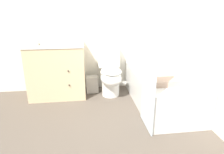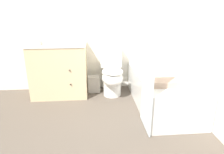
{
  "view_description": "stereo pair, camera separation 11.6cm",
  "coord_description": "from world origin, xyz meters",
  "px_view_note": "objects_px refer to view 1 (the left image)",
  "views": [
    {
      "loc": [
        -0.28,
        -1.73,
        1.41
      ],
      "look_at": [
        0.06,
        0.8,
        0.53
      ],
      "focal_mm": 32.0,
      "sensor_mm": 36.0,
      "label": 1
    },
    {
      "loc": [
        -0.17,
        -1.74,
        1.41
      ],
      "look_at": [
        0.06,
        0.8,
        0.53
      ],
      "focal_mm": 32.0,
      "sensor_mm": 36.0,
      "label": 2
    }
  ],
  "objects_px": {
    "soap_dispenser": "(76,39)",
    "hand_towel_folded": "(32,43)",
    "tissue_box": "(72,41)",
    "sink_faucet": "(56,40)",
    "toilet": "(110,74)",
    "wastebasket": "(92,84)",
    "bathtub": "(160,89)",
    "bath_towel_folded": "(164,82)",
    "vanity_cabinet": "(57,70)"
  },
  "relations": [
    {
      "from": "soap_dispenser",
      "to": "hand_towel_folded",
      "type": "xyz_separation_m",
      "value": [
        -0.65,
        -0.09,
        -0.03
      ]
    },
    {
      "from": "tissue_box",
      "to": "sink_faucet",
      "type": "bearing_deg",
      "value": 143.71
    },
    {
      "from": "toilet",
      "to": "hand_towel_folded",
      "type": "distance_m",
      "value": 1.31
    },
    {
      "from": "wastebasket",
      "to": "tissue_box",
      "type": "relative_size",
      "value": 2.4
    },
    {
      "from": "toilet",
      "to": "tissue_box",
      "type": "bearing_deg",
      "value": 172.76
    },
    {
      "from": "wastebasket",
      "to": "hand_towel_folded",
      "type": "height_order",
      "value": "hand_towel_folded"
    },
    {
      "from": "bathtub",
      "to": "sink_faucet",
      "type": "bearing_deg",
      "value": 155.39
    },
    {
      "from": "toilet",
      "to": "bathtub",
      "type": "distance_m",
      "value": 0.85
    },
    {
      "from": "hand_towel_folded",
      "to": "bathtub",
      "type": "bearing_deg",
      "value": -12.09
    },
    {
      "from": "soap_dispenser",
      "to": "tissue_box",
      "type": "bearing_deg",
      "value": 155.12
    },
    {
      "from": "toilet",
      "to": "bath_towel_folded",
      "type": "xyz_separation_m",
      "value": [
        0.58,
        -0.9,
        0.15
      ]
    },
    {
      "from": "sink_faucet",
      "to": "wastebasket",
      "type": "xyz_separation_m",
      "value": [
        0.57,
        -0.13,
        -0.78
      ]
    },
    {
      "from": "vanity_cabinet",
      "to": "bath_towel_folded",
      "type": "height_order",
      "value": "vanity_cabinet"
    },
    {
      "from": "sink_faucet",
      "to": "hand_towel_folded",
      "type": "height_order",
      "value": "sink_faucet"
    },
    {
      "from": "bath_towel_folded",
      "to": "hand_towel_folded",
      "type": "bearing_deg",
      "value": 154.35
    },
    {
      "from": "sink_faucet",
      "to": "wastebasket",
      "type": "bearing_deg",
      "value": -12.59
    },
    {
      "from": "tissue_box",
      "to": "hand_towel_folded",
      "type": "distance_m",
      "value": 0.59
    },
    {
      "from": "toilet",
      "to": "bath_towel_folded",
      "type": "height_order",
      "value": "toilet"
    },
    {
      "from": "tissue_box",
      "to": "wastebasket",
      "type": "bearing_deg",
      "value": 12.56
    },
    {
      "from": "vanity_cabinet",
      "to": "hand_towel_folded",
      "type": "distance_m",
      "value": 0.57
    },
    {
      "from": "vanity_cabinet",
      "to": "hand_towel_folded",
      "type": "bearing_deg",
      "value": -160.01
    },
    {
      "from": "toilet",
      "to": "tissue_box",
      "type": "distance_m",
      "value": 0.82
    },
    {
      "from": "toilet",
      "to": "bathtub",
      "type": "relative_size",
      "value": 0.51
    },
    {
      "from": "sink_faucet",
      "to": "tissue_box",
      "type": "xyz_separation_m",
      "value": [
        0.26,
        -0.19,
        0.01
      ]
    },
    {
      "from": "vanity_cabinet",
      "to": "bathtub",
      "type": "relative_size",
      "value": 0.57
    },
    {
      "from": "bathtub",
      "to": "tissue_box",
      "type": "xyz_separation_m",
      "value": [
        -1.32,
        0.53,
        0.68
      ]
    },
    {
      "from": "soap_dispenser",
      "to": "toilet",
      "type": "bearing_deg",
      "value": -4.79
    },
    {
      "from": "tissue_box",
      "to": "vanity_cabinet",
      "type": "bearing_deg",
      "value": -177.96
    },
    {
      "from": "wastebasket",
      "to": "soap_dispenser",
      "type": "bearing_deg",
      "value": -156.92
    },
    {
      "from": "toilet",
      "to": "hand_towel_folded",
      "type": "relative_size",
      "value": 4.08
    },
    {
      "from": "tissue_box",
      "to": "bath_towel_folded",
      "type": "bearing_deg",
      "value": -39.32
    },
    {
      "from": "wastebasket",
      "to": "hand_towel_folded",
      "type": "relative_size",
      "value": 1.4
    },
    {
      "from": "hand_towel_folded",
      "to": "toilet",
      "type": "bearing_deg",
      "value": 2.27
    },
    {
      "from": "tissue_box",
      "to": "bath_towel_folded",
      "type": "xyz_separation_m",
      "value": [
        1.19,
        -0.97,
        -0.4
      ]
    },
    {
      "from": "vanity_cabinet",
      "to": "soap_dispenser",
      "type": "height_order",
      "value": "soap_dispenser"
    },
    {
      "from": "wastebasket",
      "to": "soap_dispenser",
      "type": "distance_m",
      "value": 0.85
    },
    {
      "from": "bathtub",
      "to": "soap_dispenser",
      "type": "bearing_deg",
      "value": 158.23
    },
    {
      "from": "tissue_box",
      "to": "hand_towel_folded",
      "type": "relative_size",
      "value": 0.59
    },
    {
      "from": "vanity_cabinet",
      "to": "wastebasket",
      "type": "distance_m",
      "value": 0.65
    },
    {
      "from": "soap_dispenser",
      "to": "hand_towel_folded",
      "type": "relative_size",
      "value": 0.74
    },
    {
      "from": "sink_faucet",
      "to": "toilet",
      "type": "bearing_deg",
      "value": -17.28
    },
    {
      "from": "vanity_cabinet",
      "to": "bath_towel_folded",
      "type": "distance_m",
      "value": 1.74
    },
    {
      "from": "vanity_cabinet",
      "to": "wastebasket",
      "type": "height_order",
      "value": "vanity_cabinet"
    },
    {
      "from": "soap_dispenser",
      "to": "hand_towel_folded",
      "type": "height_order",
      "value": "soap_dispenser"
    },
    {
      "from": "hand_towel_folded",
      "to": "bath_towel_folded",
      "type": "distance_m",
      "value": 2.0
    },
    {
      "from": "bath_towel_folded",
      "to": "bathtub",
      "type": "bearing_deg",
      "value": 73.63
    },
    {
      "from": "bath_towel_folded",
      "to": "vanity_cabinet",
      "type": "bearing_deg",
      "value": 146.43
    },
    {
      "from": "bathtub",
      "to": "soap_dispenser",
      "type": "height_order",
      "value": "soap_dispenser"
    },
    {
      "from": "sink_faucet",
      "to": "bathtub",
      "type": "xyz_separation_m",
      "value": [
        1.58,
        -0.72,
        -0.67
      ]
    },
    {
      "from": "bathtub",
      "to": "wastebasket",
      "type": "bearing_deg",
      "value": 149.5
    }
  ]
}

